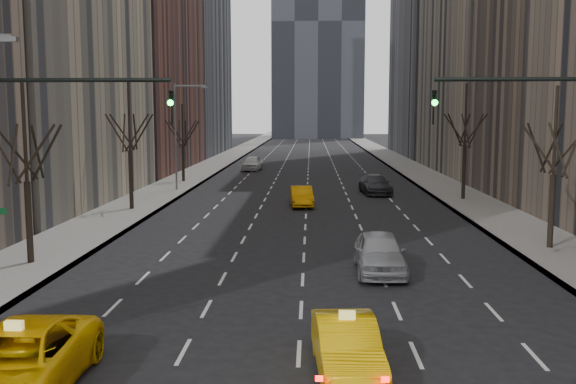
# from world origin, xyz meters

# --- Properties ---
(sidewalk_left) EXTENTS (4.50, 320.00, 0.15)m
(sidewalk_left) POSITION_xyz_m (-12.25, 70.00, 0.07)
(sidewalk_left) COLOR slate
(sidewalk_left) RESTS_ON ground
(sidewalk_right) EXTENTS (4.50, 320.00, 0.15)m
(sidewalk_right) POSITION_xyz_m (12.25, 70.00, 0.07)
(sidewalk_right) COLOR slate
(sidewalk_right) RESTS_ON ground
(tree_lw_b) EXTENTS (3.36, 3.50, 7.82)m
(tree_lw_b) POSITION_xyz_m (-12.00, 18.00, 3.72)
(tree_lw_b) COLOR black
(tree_lw_b) RESTS_ON ground
(tree_lw_c) EXTENTS (3.36, 3.50, 8.74)m
(tree_lw_c) POSITION_xyz_m (-12.00, 34.00, 4.04)
(tree_lw_c) COLOR black
(tree_lw_c) RESTS_ON ground
(tree_lw_d) EXTENTS (3.36, 3.50, 7.36)m
(tree_lw_d) POSITION_xyz_m (-12.00, 52.00, 3.56)
(tree_lw_d) COLOR black
(tree_lw_d) RESTS_ON ground
(tree_rw_b) EXTENTS (3.36, 3.50, 7.82)m
(tree_rw_b) POSITION_xyz_m (12.00, 22.00, 3.72)
(tree_rw_b) COLOR black
(tree_rw_b) RESTS_ON ground
(tree_rw_c) EXTENTS (3.36, 3.50, 8.74)m
(tree_rw_c) POSITION_xyz_m (12.00, 40.00, 4.04)
(tree_rw_c) COLOR black
(tree_rw_c) RESTS_ON ground
(traffic_mast_left) EXTENTS (6.69, 0.39, 8.00)m
(traffic_mast_left) POSITION_xyz_m (-9.11, 12.00, 5.49)
(traffic_mast_left) COLOR black
(traffic_mast_left) RESTS_ON ground
(streetlight_far) EXTENTS (2.83, 0.22, 9.00)m
(streetlight_far) POSITION_xyz_m (-10.84, 45.00, 5.62)
(streetlight_far) COLOR slate
(streetlight_far) RESTS_ON ground
(taxi_suv) EXTENTS (2.85, 5.92, 1.63)m
(taxi_suv) POSITION_xyz_m (-6.60, 5.03, 0.81)
(taxi_suv) COLOR #FFC405
(taxi_suv) RESTS_ON ground
(taxi_sedan) EXTENTS (1.86, 4.50, 1.45)m
(taxi_sedan) POSITION_xyz_m (1.25, 6.63, 0.73)
(taxi_sedan) COLOR #EAB104
(taxi_sedan) RESTS_ON ground
(silver_sedan_ahead) EXTENTS (2.09, 5.04, 1.71)m
(silver_sedan_ahead) POSITION_xyz_m (3.20, 17.27, 0.85)
(silver_sedan_ahead) COLOR #95969C
(silver_sedan_ahead) RESTS_ON ground
(far_taxi) EXTENTS (1.85, 4.45, 1.43)m
(far_taxi) POSITION_xyz_m (-0.35, 36.53, 0.72)
(far_taxi) COLOR orange
(far_taxi) RESTS_ON ground
(far_suv_grey) EXTENTS (2.65, 5.59, 1.57)m
(far_suv_grey) POSITION_xyz_m (5.66, 43.89, 0.79)
(far_suv_grey) COLOR #2C2C30
(far_suv_grey) RESTS_ON ground
(far_car_white) EXTENTS (2.40, 5.17, 1.72)m
(far_car_white) POSITION_xyz_m (-6.55, 65.48, 0.86)
(far_car_white) COLOR silver
(far_car_white) RESTS_ON ground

